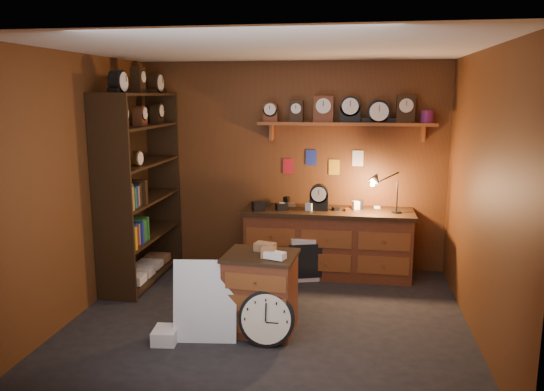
{
  "coord_description": "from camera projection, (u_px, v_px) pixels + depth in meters",
  "views": [
    {
      "loc": [
        0.83,
        -5.07,
        2.29
      ],
      "look_at": [
        -0.03,
        0.35,
        1.23
      ],
      "focal_mm": 35.0,
      "sensor_mm": 36.0,
      "label": 1
    }
  ],
  "objects": [
    {
      "name": "shelving_unit",
      "position": [
        138.0,
        180.0,
        6.47
      ],
      "size": [
        0.47,
        1.6,
        2.58
      ],
      "color": "black",
      "rests_on": "ground"
    },
    {
      "name": "low_cabinet",
      "position": [
        261.0,
        289.0,
        5.14
      ],
      "size": [
        0.72,
        0.62,
        0.87
      ],
      "rotation": [
        0.0,
        0.0,
        -0.07
      ],
      "color": "brown",
      "rests_on": "ground"
    },
    {
      "name": "mini_fridge",
      "position": [
        308.0,
        255.0,
        6.74
      ],
      "size": [
        0.64,
        0.66,
        0.54
      ],
      "rotation": [
        0.0,
        0.0,
        0.29
      ],
      "color": "silver",
      "rests_on": "ground"
    },
    {
      "name": "floor",
      "position": [
        269.0,
        318.0,
        5.48
      ],
      "size": [
        4.0,
        4.0,
        0.0
      ],
      "primitive_type": "plane",
      "color": "black",
      "rests_on": "ground"
    },
    {
      "name": "big_round_clock",
      "position": [
        267.0,
        319.0,
        4.87
      ],
      "size": [
        0.52,
        0.17,
        0.52
      ],
      "color": "black",
      "rests_on": "ground"
    },
    {
      "name": "floor_box_c",
      "position": [
        233.0,
        291.0,
        6.02
      ],
      "size": [
        0.29,
        0.29,
        0.17
      ],
      "primitive_type": "cube",
      "rotation": [
        0.0,
        0.0,
        0.76
      ],
      "color": "#956841",
      "rests_on": "ground"
    },
    {
      "name": "white_panel",
      "position": [
        206.0,
        339.0,
        5.02
      ],
      "size": [
        0.61,
        0.23,
        0.78
      ],
      "primitive_type": "cube",
      "rotation": [
        -0.17,
        0.0,
        0.12
      ],
      "color": "silver",
      "rests_on": "ground"
    },
    {
      "name": "floor_box_b",
      "position": [
        166.0,
        335.0,
        4.95
      ],
      "size": [
        0.25,
        0.29,
        0.13
      ],
      "primitive_type": "cube",
      "rotation": [
        0.0,
        0.0,
        0.1
      ],
      "color": "white",
      "rests_on": "ground"
    },
    {
      "name": "workbench",
      "position": [
        328.0,
        239.0,
        6.74
      ],
      "size": [
        2.13,
        0.66,
        1.36
      ],
      "color": "brown",
      "rests_on": "ground"
    },
    {
      "name": "room_shell",
      "position": [
        276.0,
        152.0,
        5.25
      ],
      "size": [
        4.02,
        3.62,
        2.71
      ],
      "color": "brown",
      "rests_on": "ground"
    },
    {
      "name": "floor_box_a",
      "position": [
        225.0,
        302.0,
        5.67
      ],
      "size": [
        0.36,
        0.33,
        0.18
      ],
      "primitive_type": "cube",
      "rotation": [
        0.0,
        0.0,
        0.35
      ],
      "color": "#956841",
      "rests_on": "ground"
    }
  ]
}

